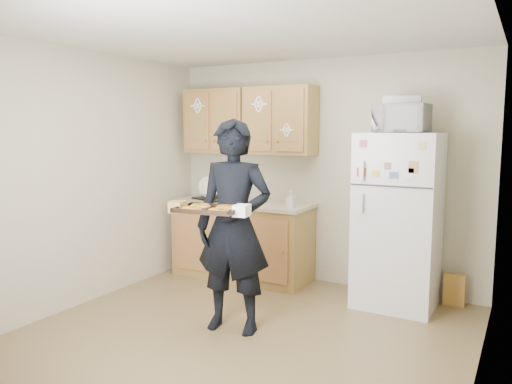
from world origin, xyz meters
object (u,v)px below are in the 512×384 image
Objects in this scene: baking_tray at (209,210)px; dish_rack at (214,192)px; refrigerator at (398,220)px; person at (234,226)px; microwave at (401,118)px.

baking_tray is 1.13× the size of dish_rack.
person is at bearing -129.71° from refrigerator.
dish_rack is at bearing 113.24° from baking_tray.
dish_rack is (-2.20, 0.10, -0.85)m from microwave.
refrigerator is 0.99m from microwave.
refrigerator is 3.83× the size of dish_rack.
person reaches higher than refrigerator.
baking_tray is 1.96m from dish_rack.
person is 0.35m from baking_tray.
baking_tray is 1.03× the size of microwave.
microwave is 1.09× the size of dish_rack.
person is 1.90m from microwave.
refrigerator is 0.93× the size of person.
refrigerator reaches higher than baking_tray.
refrigerator is 1.70m from person.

